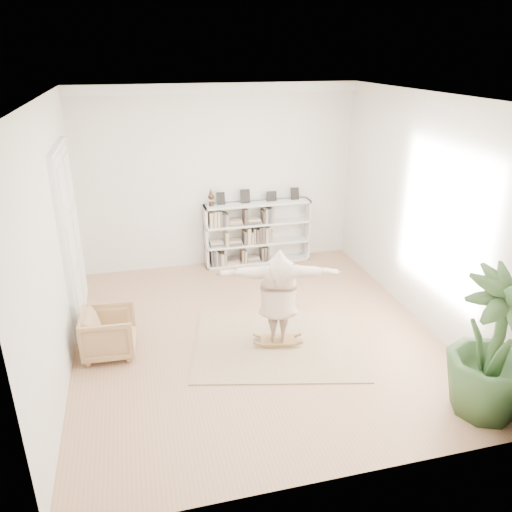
% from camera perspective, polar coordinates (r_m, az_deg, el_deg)
% --- Properties ---
extents(floor, '(6.00, 6.00, 0.00)m').
position_cam_1_polar(floor, '(7.99, -0.04, -8.89)').
color(floor, '#A57655').
rests_on(floor, ground).
extents(room_shell, '(6.00, 6.00, 6.00)m').
position_cam_1_polar(room_shell, '(9.72, -4.50, 18.60)').
color(room_shell, silver).
rests_on(room_shell, floor).
extents(doors, '(0.09, 1.78, 2.92)m').
position_cam_1_polar(doors, '(8.45, -20.40, 1.95)').
color(doors, white).
rests_on(doors, floor).
extents(bookshelf, '(2.20, 0.35, 1.64)m').
position_cam_1_polar(bookshelf, '(10.35, 0.15, 2.60)').
color(bookshelf, silver).
rests_on(bookshelf, floor).
extents(armchair, '(0.80, 0.78, 0.69)m').
position_cam_1_polar(armchair, '(7.67, -16.43, -8.41)').
color(armchair, tan).
rests_on(armchair, floor).
extents(rug, '(2.89, 2.51, 0.02)m').
position_cam_1_polar(rug, '(7.74, 2.47, -9.97)').
color(rug, tan).
rests_on(rug, floor).
extents(rocker_board, '(0.57, 0.42, 0.11)m').
position_cam_1_polar(rocker_board, '(7.71, 2.48, -9.60)').
color(rocker_board, brown).
rests_on(rocker_board, rug).
extents(person, '(1.87, 0.89, 1.47)m').
position_cam_1_polar(person, '(7.32, 2.58, -4.33)').
color(person, '#CAAD97').
rests_on(person, rocker_board).
extents(houseplant, '(1.17, 1.17, 1.86)m').
position_cam_1_polar(houseplant, '(6.61, 25.60, -9.26)').
color(houseplant, '#315128').
rests_on(houseplant, floor).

